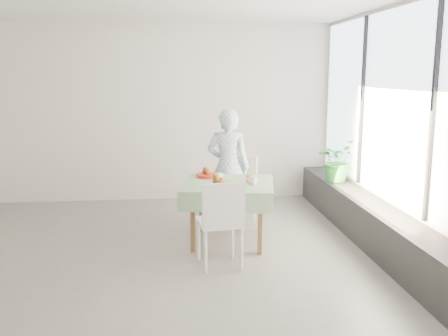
{
  "coord_description": "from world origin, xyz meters",
  "views": [
    {
      "loc": [
        0.42,
        -5.48,
        2.02
      ],
      "look_at": [
        1.05,
        0.32,
        0.91
      ],
      "focal_mm": 40.0,
      "sensor_mm": 36.0,
      "label": 1
    }
  ],
  "objects": [
    {
      "name": "cafe_table",
      "position": [
        1.1,
        0.27,
        0.46
      ],
      "size": [
        1.22,
        1.22,
        0.74
      ],
      "color": "brown",
      "rests_on": "ground"
    },
    {
      "name": "juice_cup_lemonade",
      "position": [
        1.37,
        0.11,
        0.8
      ],
      "size": [
        0.09,
        0.09,
        0.26
      ],
      "color": "white",
      "rests_on": "cafe_table"
    },
    {
      "name": "window_pane",
      "position": [
        2.97,
        0.0,
        1.65
      ],
      "size": [
        0.01,
        4.8,
        2.18
      ],
      "primitive_type": "cube",
      "color": "#D1E0F9",
      "rests_on": "ground"
    },
    {
      "name": "floor",
      "position": [
        0.0,
        0.0,
        0.0
      ],
      "size": [
        6.0,
        6.0,
        0.0
      ],
      "primitive_type": "plane",
      "color": "#615F5C",
      "rests_on": "ground"
    },
    {
      "name": "potted_plant",
      "position": [
        2.76,
        1.27,
        0.81
      ],
      "size": [
        0.74,
        0.74,
        0.62
      ],
      "primitive_type": "imported",
      "rotation": [
        0.0,
        0.0,
        0.79
      ],
      "color": "#2C853D",
      "rests_on": "window_ledge"
    },
    {
      "name": "diner",
      "position": [
        1.18,
        1.01,
        0.79
      ],
      "size": [
        0.66,
        0.52,
        1.57
      ],
      "primitive_type": "imported",
      "rotation": [
        0.0,
        0.0,
        2.85
      ],
      "color": "#83B4D2",
      "rests_on": "ground"
    },
    {
      "name": "main_dish",
      "position": [
        0.98,
        0.07,
        0.8
      ],
      "size": [
        0.32,
        0.32,
        0.16
      ],
      "color": "white",
      "rests_on": "cafe_table"
    },
    {
      "name": "wall_right",
      "position": [
        3.0,
        0.0,
        1.4
      ],
      "size": [
        0.02,
        5.0,
        2.8
      ],
      "primitive_type": "cube",
      "color": "silver",
      "rests_on": "ground"
    },
    {
      "name": "wall_back",
      "position": [
        0.0,
        2.5,
        1.4
      ],
      "size": [
        6.0,
        0.02,
        2.8
      ],
      "primitive_type": "cube",
      "color": "silver",
      "rests_on": "ground"
    },
    {
      "name": "second_dish",
      "position": [
        0.87,
        0.59,
        0.78
      ],
      "size": [
        0.27,
        0.27,
        0.13
      ],
      "color": "red",
      "rests_on": "cafe_table"
    },
    {
      "name": "chair_far",
      "position": [
        1.29,
        0.95,
        0.29
      ],
      "size": [
        0.6,
        0.6,
        0.93
      ],
      "color": "white",
      "rests_on": "ground"
    },
    {
      "name": "juice_cup_orange",
      "position": [
        1.34,
        0.24,
        0.8
      ],
      "size": [
        0.09,
        0.09,
        0.24
      ],
      "color": "white",
      "rests_on": "cafe_table"
    },
    {
      "name": "window_ledge",
      "position": [
        2.8,
        0.0,
        0.25
      ],
      "size": [
        0.4,
        4.8,
        0.5
      ],
      "primitive_type": "cube",
      "color": "black",
      "rests_on": "ground"
    },
    {
      "name": "chair_near",
      "position": [
        0.92,
        -0.47,
        0.29
      ],
      "size": [
        0.5,
        0.5,
        0.94
      ],
      "color": "white",
      "rests_on": "ground"
    },
    {
      "name": "wall_front",
      "position": [
        0.0,
        -2.5,
        1.4
      ],
      "size": [
        6.0,
        0.02,
        2.8
      ],
      "primitive_type": "cube",
      "color": "silver",
      "rests_on": "ground"
    }
  ]
}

